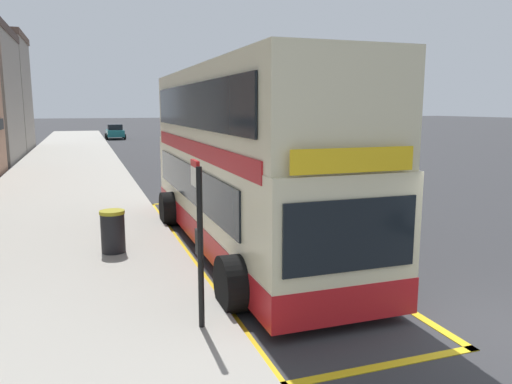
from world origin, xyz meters
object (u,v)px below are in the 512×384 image
(double_decker_bus, at_px, (243,165))
(parked_car_black_across, at_px, (186,131))
(parked_car_teal_kerbside, at_px, (115,132))
(litter_bin, at_px, (113,231))
(bus_stop_sign, at_px, (199,229))

(double_decker_bus, relative_size, parked_car_black_across, 2.52)
(parked_car_teal_kerbside, bearing_deg, litter_bin, -93.46)
(bus_stop_sign, bearing_deg, parked_car_teal_kerbside, 88.00)
(double_decker_bus, distance_m, litter_bin, 3.45)
(bus_stop_sign, xyz_separation_m, parked_car_black_across, (9.50, 48.99, -0.86))
(bus_stop_sign, height_order, parked_car_teal_kerbside, bus_stop_sign)
(double_decker_bus, distance_m, parked_car_black_across, 45.21)
(parked_car_teal_kerbside, bearing_deg, double_decker_bus, -89.48)
(parked_car_black_across, relative_size, litter_bin, 4.25)
(litter_bin, bearing_deg, double_decker_bus, -1.52)
(double_decker_bus, bearing_deg, parked_car_black_across, 80.58)
(parked_car_black_across, xyz_separation_m, litter_bin, (-10.54, -44.50, -0.16))
(double_decker_bus, xyz_separation_m, litter_bin, (-3.14, 0.08, -1.43))
(litter_bin, bearing_deg, parked_car_teal_kerbside, 86.48)
(parked_car_teal_kerbside, xyz_separation_m, parked_car_black_across, (7.76, -0.67, 0.00))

